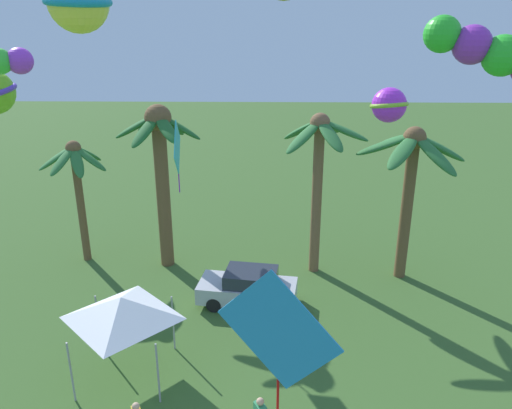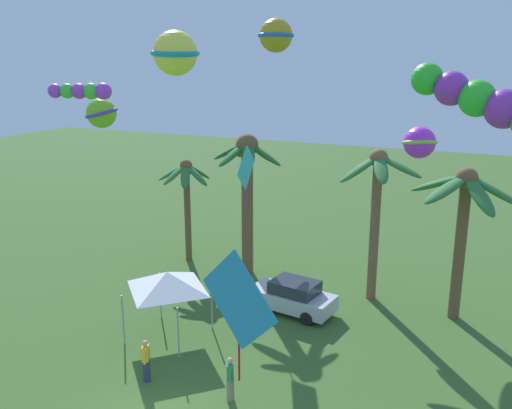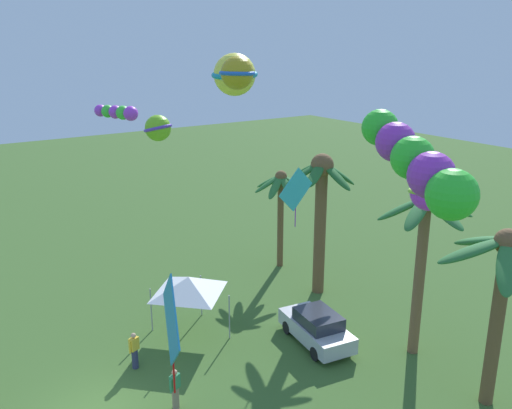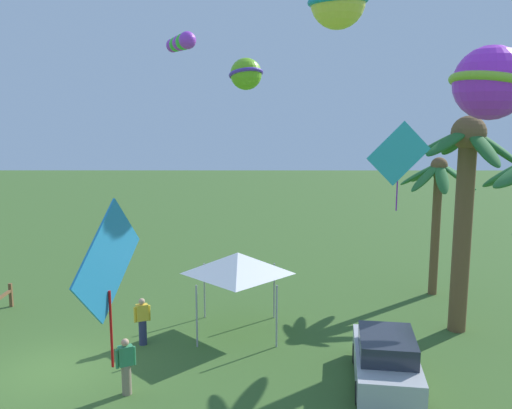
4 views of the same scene
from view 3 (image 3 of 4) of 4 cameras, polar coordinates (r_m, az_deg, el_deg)
palm_tree_0 at (r=27.74m, az=6.84°, el=0.92°), size 3.78×3.57×7.50m
palm_tree_1 at (r=31.20m, az=2.55°, el=1.12°), size 3.09×3.16×5.82m
palm_tree_2 at (r=22.87m, az=17.23°, el=-3.01°), size 3.73×3.93×7.25m
palm_tree_3 at (r=20.66m, az=24.67°, el=-6.50°), size 4.66×4.42×6.80m
parked_car_0 at (r=24.64m, az=6.40°, el=-12.71°), size 4.10×2.25×1.51m
spectator_0 at (r=20.87m, az=-8.49°, el=-18.59°), size 0.38×0.50×1.59m
spectator_1 at (r=23.31m, az=-12.66°, el=-14.72°), size 0.36×0.51×1.59m
festival_tent at (r=24.53m, az=-7.09°, el=-8.36°), size 2.86×2.86×2.85m
kite_tube_0 at (r=14.30m, az=16.59°, el=4.28°), size 4.27×1.99×2.22m
kite_ball_1 at (r=25.31m, az=-10.27°, el=7.91°), size 1.78×1.79×1.20m
kite_ball_2 at (r=25.26m, az=-2.27°, el=13.48°), size 2.96×2.96×1.91m
kite_ball_3 at (r=18.87m, az=17.69°, el=1.21°), size 1.83×1.83×1.23m
kite_tube_4 at (r=23.24m, az=-14.38°, el=9.38°), size 2.06×1.28×0.60m
kite_diamond_5 at (r=24.94m, az=4.21°, el=1.49°), size 0.14×2.02×2.83m
kite_diamond_6 at (r=18.87m, az=-8.90°, el=-12.08°), size 3.06×0.96×4.43m
kite_ball_7 at (r=17.83m, az=-2.00°, el=13.65°), size 1.23×1.23×1.06m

